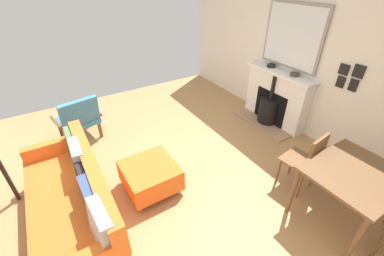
{
  "coord_description": "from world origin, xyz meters",
  "views": [
    {
      "loc": [
        0.88,
        2.65,
        2.52
      ],
      "look_at": [
        -0.54,
        0.36,
        0.77
      ],
      "focal_mm": 23.02,
      "sensor_mm": 36.0,
      "label": 1
    }
  ],
  "objects_px": {
    "mantel_bowl_near": "(271,65)",
    "dining_chair_near_fireplace": "(307,159)",
    "armchair_accent": "(78,118)",
    "fireplace": "(274,100)",
    "sofa": "(75,199)",
    "ottoman": "(150,175)",
    "mantel_bowl_far": "(295,74)",
    "dining_table": "(353,179)"
  },
  "relations": [
    {
      "from": "mantel_bowl_near",
      "to": "dining_chair_near_fireplace",
      "type": "bearing_deg",
      "value": 58.17
    },
    {
      "from": "dining_table",
      "to": "dining_chair_near_fireplace",
      "type": "relative_size",
      "value": 1.09
    },
    {
      "from": "fireplace",
      "to": "ottoman",
      "type": "height_order",
      "value": "fireplace"
    },
    {
      "from": "armchair_accent",
      "to": "dining_table",
      "type": "relative_size",
      "value": 0.85
    },
    {
      "from": "fireplace",
      "to": "dining_chair_near_fireplace",
      "type": "bearing_deg",
      "value": 55.0
    },
    {
      "from": "mantel_bowl_far",
      "to": "ottoman",
      "type": "distance_m",
      "value": 2.87
    },
    {
      "from": "mantel_bowl_far",
      "to": "sofa",
      "type": "height_order",
      "value": "mantel_bowl_far"
    },
    {
      "from": "ottoman",
      "to": "dining_table",
      "type": "height_order",
      "value": "dining_table"
    },
    {
      "from": "mantel_bowl_far",
      "to": "ottoman",
      "type": "bearing_deg",
      "value": 2.87
    },
    {
      "from": "mantel_bowl_far",
      "to": "dining_table",
      "type": "distance_m",
      "value": 2.08
    },
    {
      "from": "armchair_accent",
      "to": "dining_chair_near_fireplace",
      "type": "height_order",
      "value": "dining_chair_near_fireplace"
    },
    {
      "from": "mantel_bowl_far",
      "to": "dining_chair_near_fireplace",
      "type": "distance_m",
      "value": 1.68
    },
    {
      "from": "dining_table",
      "to": "fireplace",
      "type": "bearing_deg",
      "value": -117.21
    },
    {
      "from": "mantel_bowl_far",
      "to": "ottoman",
      "type": "height_order",
      "value": "mantel_bowl_far"
    },
    {
      "from": "fireplace",
      "to": "dining_chair_near_fireplace",
      "type": "xyz_separation_m",
      "value": [
        1.02,
        1.45,
        0.07
      ]
    },
    {
      "from": "sofa",
      "to": "armchair_accent",
      "type": "relative_size",
      "value": 2.37
    },
    {
      "from": "sofa",
      "to": "ottoman",
      "type": "bearing_deg",
      "value": -178.17
    },
    {
      "from": "mantel_bowl_far",
      "to": "dining_table",
      "type": "bearing_deg",
      "value": 58.3
    },
    {
      "from": "mantel_bowl_near",
      "to": "mantel_bowl_far",
      "type": "xyz_separation_m",
      "value": [
        0.0,
        0.52,
        -0.0
      ]
    },
    {
      "from": "ottoman",
      "to": "armchair_accent",
      "type": "relative_size",
      "value": 0.83
    },
    {
      "from": "sofa",
      "to": "ottoman",
      "type": "xyz_separation_m",
      "value": [
        -0.91,
        -0.03,
        -0.12
      ]
    },
    {
      "from": "fireplace",
      "to": "armchair_accent",
      "type": "distance_m",
      "value": 3.49
    },
    {
      "from": "ottoman",
      "to": "sofa",
      "type": "bearing_deg",
      "value": 1.83
    },
    {
      "from": "mantel_bowl_far",
      "to": "dining_chair_near_fireplace",
      "type": "relative_size",
      "value": 0.17
    },
    {
      "from": "sofa",
      "to": "dining_chair_near_fireplace",
      "type": "height_order",
      "value": "dining_chair_near_fireplace"
    },
    {
      "from": "mantel_bowl_near",
      "to": "ottoman",
      "type": "xyz_separation_m",
      "value": [
        2.76,
        0.66,
        -0.8
      ]
    },
    {
      "from": "mantel_bowl_far",
      "to": "fireplace",
      "type": "bearing_deg",
      "value": -80.48
    },
    {
      "from": "ottoman",
      "to": "dining_chair_near_fireplace",
      "type": "bearing_deg",
      "value": 148.19
    },
    {
      "from": "mantel_bowl_near",
      "to": "dining_chair_near_fireplace",
      "type": "height_order",
      "value": "mantel_bowl_near"
    },
    {
      "from": "sofa",
      "to": "mantel_bowl_near",
      "type": "bearing_deg",
      "value": -169.36
    },
    {
      "from": "fireplace",
      "to": "dining_table",
      "type": "height_order",
      "value": "fireplace"
    },
    {
      "from": "sofa",
      "to": "armchair_accent",
      "type": "xyz_separation_m",
      "value": [
        -0.38,
        -1.71,
        0.08
      ]
    },
    {
      "from": "mantel_bowl_near",
      "to": "dining_table",
      "type": "xyz_separation_m",
      "value": [
        1.07,
        2.26,
        -0.4
      ]
    },
    {
      "from": "armchair_accent",
      "to": "dining_chair_near_fireplace",
      "type": "bearing_deg",
      "value": 129.23
    },
    {
      "from": "mantel_bowl_near",
      "to": "dining_chair_near_fireplace",
      "type": "distance_m",
      "value": 2.08
    },
    {
      "from": "dining_chair_near_fireplace",
      "to": "armchair_accent",
      "type": "bearing_deg",
      "value": -50.77
    },
    {
      "from": "fireplace",
      "to": "armchair_accent",
      "type": "bearing_deg",
      "value": -21.45
    },
    {
      "from": "mantel_bowl_far",
      "to": "mantel_bowl_near",
      "type": "bearing_deg",
      "value": -90.0
    },
    {
      "from": "armchair_accent",
      "to": "dining_chair_near_fireplace",
      "type": "distance_m",
      "value": 3.53
    },
    {
      "from": "sofa",
      "to": "ottoman",
      "type": "relative_size",
      "value": 2.86
    },
    {
      "from": "sofa",
      "to": "dining_chair_near_fireplace",
      "type": "relative_size",
      "value": 2.2
    },
    {
      "from": "fireplace",
      "to": "mantel_bowl_near",
      "type": "height_order",
      "value": "mantel_bowl_near"
    }
  ]
}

